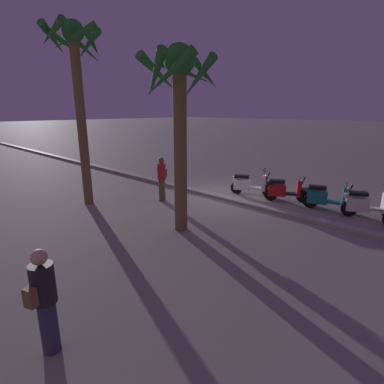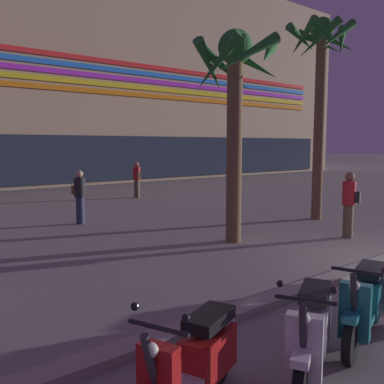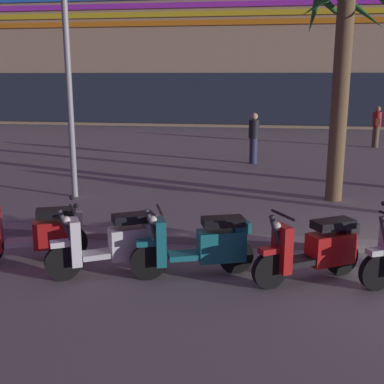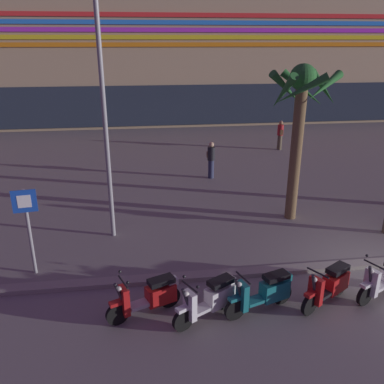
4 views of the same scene
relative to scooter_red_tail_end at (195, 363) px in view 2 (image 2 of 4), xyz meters
The scene contains 9 objects.
mall_facade_backdrop 28.34m from the scooter_red_tail_end, 73.63° to the left, with size 51.10×10.95×14.46m.
scooter_red_tail_end is the anchor object (origin of this frame).
scooter_white_lead_nearest 1.39m from the scooter_red_tail_end, 12.63° to the right, with size 1.59×0.97×1.17m.
scooter_teal_mid_front 2.64m from the scooter_red_tail_end, ahead, with size 1.75×0.82×1.04m.
palm_tree_mid_walkway 7.73m from the scooter_red_tail_end, 42.67° to the left, with size 2.30×2.28×5.22m.
palm_tree_by_mall_entrance 11.82m from the scooter_red_tail_end, 29.30° to the left, with size 2.17×2.11×6.45m.
pedestrian_window_shopping 16.02m from the scooter_red_tail_end, 60.55° to the left, with size 0.34×0.45×1.66m.
pedestrian_by_palm_tree 8.39m from the scooter_red_tail_end, 21.95° to the left, with size 0.34×0.46×1.74m.
pedestrian_strolling_near_curb 9.92m from the scooter_red_tail_end, 71.95° to the left, with size 0.35×0.46×1.67m.
Camera 2 is at (-8.67, -3.82, 2.45)m, focal length 39.61 mm.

